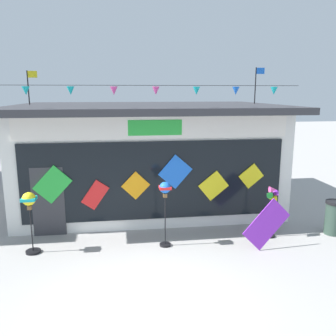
{
  "coord_description": "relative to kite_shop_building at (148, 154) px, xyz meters",
  "views": [
    {
      "loc": [
        -0.42,
        -6.35,
        4.06
      ],
      "look_at": [
        0.94,
        3.39,
        1.94
      ],
      "focal_mm": 37.97,
      "sensor_mm": 36.0,
      "label": 1
    }
  ],
  "objects": [
    {
      "name": "display_kite_on_ground",
      "position": [
        2.72,
        -4.44,
        -1.16
      ],
      "size": [
        1.36,
        0.21,
        1.36
      ],
      "primitive_type": "cube",
      "rotation": [
        -0.14,
        0.79,
        0.0
      ],
      "color": "purple",
      "rests_on": "ground_plane"
    },
    {
      "name": "wind_spinner_far_left",
      "position": [
        -3.29,
        -3.84,
        -0.62
      ],
      "size": [
        0.38,
        0.38,
        1.61
      ],
      "color": "black",
      "rests_on": "ground_plane"
    },
    {
      "name": "ground_plane",
      "position": [
        -0.6,
        -6.37,
        -1.84
      ],
      "size": [
        80.0,
        80.0,
        0.0
      ],
      "primitive_type": "plane",
      "color": "#9E9B99"
    },
    {
      "name": "wind_spinner_left",
      "position": [
        0.13,
        -3.89,
        -0.46
      ],
      "size": [
        0.31,
        0.31,
        1.77
      ],
      "color": "black",
      "rests_on": "ground_plane"
    },
    {
      "name": "trash_bin",
      "position": [
        5.07,
        -3.75,
        -1.33
      ],
      "size": [
        0.52,
        0.52,
        0.99
      ],
      "color": "#2D4238",
      "rests_on": "ground_plane"
    },
    {
      "name": "kite_shop_building",
      "position": [
        0.0,
        0.0,
        0.0
      ],
      "size": [
        8.89,
        6.38,
        4.92
      ],
      "color": "silver",
      "rests_on": "ground_plane"
    },
    {
      "name": "wind_spinner_center_left",
      "position": [
        3.17,
        -3.74,
        -0.77
      ],
      "size": [
        0.44,
        0.29,
        1.5
      ],
      "color": "black",
      "rests_on": "ground_plane"
    }
  ]
}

